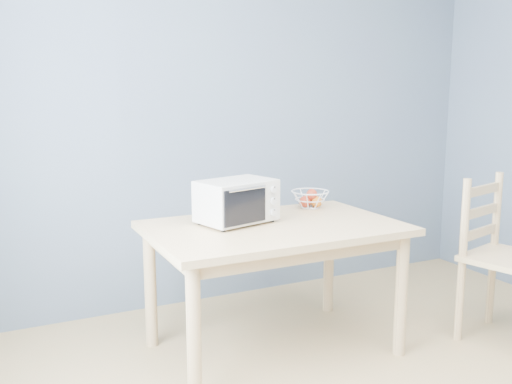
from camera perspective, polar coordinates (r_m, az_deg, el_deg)
name	(u,v)px	position (r m, az deg, el deg)	size (l,w,h in m)	color
room	(492,146)	(2.22, 22.53, 4.28)	(4.01, 4.51, 2.61)	#A2895A
dining_table	(274,242)	(3.24, 1.80, -5.02)	(1.40, 0.90, 0.75)	#D9BD82
toaster_oven	(234,201)	(3.21, -2.19, -0.91)	(0.48, 0.40, 0.25)	beige
fruit_basket	(310,198)	(3.66, 5.42, -0.65)	(0.25, 0.25, 0.12)	silver
dining_chair	(503,261)	(3.73, 23.44, -6.37)	(0.57, 0.57, 0.99)	#D9BD82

